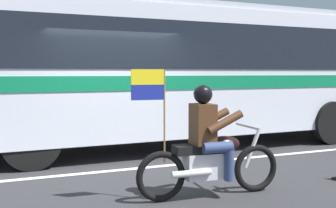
# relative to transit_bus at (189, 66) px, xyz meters

# --- Properties ---
(ground_plane) EXTENTS (60.00, 60.00, 0.00)m
(ground_plane) POSITION_rel_transit_bus_xyz_m (-2.12, -1.19, -1.88)
(ground_plane) COLOR #2B2B2D
(sidewalk_curb) EXTENTS (28.00, 3.80, 0.15)m
(sidewalk_curb) POSITION_rel_transit_bus_xyz_m (-2.12, 3.91, -1.81)
(sidewalk_curb) COLOR gray
(sidewalk_curb) RESTS_ON ground_plane
(lane_center_stripe) EXTENTS (26.60, 0.14, 0.01)m
(lane_center_stripe) POSITION_rel_transit_bus_xyz_m (-2.12, -1.79, -1.88)
(lane_center_stripe) COLOR silver
(lane_center_stripe) RESTS_ON ground_plane
(transit_bus) EXTENTS (11.82, 2.81, 3.22)m
(transit_bus) POSITION_rel_transit_bus_xyz_m (0.00, 0.00, 0.00)
(transit_bus) COLOR silver
(transit_bus) RESTS_ON ground_plane
(motorcycle_with_rider) EXTENTS (2.19, 0.64, 1.78)m
(motorcycle_with_rider) POSITION_rel_transit_bus_xyz_m (-1.46, -3.73, -1.22)
(motorcycle_with_rider) COLOR black
(motorcycle_with_rider) RESTS_ON ground_plane
(fire_hydrant) EXTENTS (0.22, 0.30, 0.75)m
(fire_hydrant) POSITION_rel_transit_bus_xyz_m (-1.69, 3.13, -1.36)
(fire_hydrant) COLOR red
(fire_hydrant) RESTS_ON sidewalk_curb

